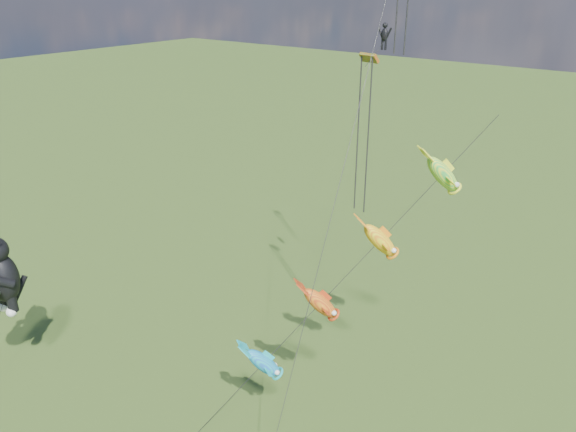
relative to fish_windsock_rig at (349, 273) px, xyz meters
The scene contains 3 objects.
ground 17.33m from the fish_windsock_rig, 147.92° to the right, with size 300.00×300.00×0.00m, color #203C0F.
fish_windsock_rig is the anchor object (origin of this frame).
parafoil_rig 11.79m from the fish_windsock_rig, 110.71° to the left, with size 3.78×17.25×27.19m.
Camera 1 is at (24.65, -13.65, 23.38)m, focal length 35.00 mm.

